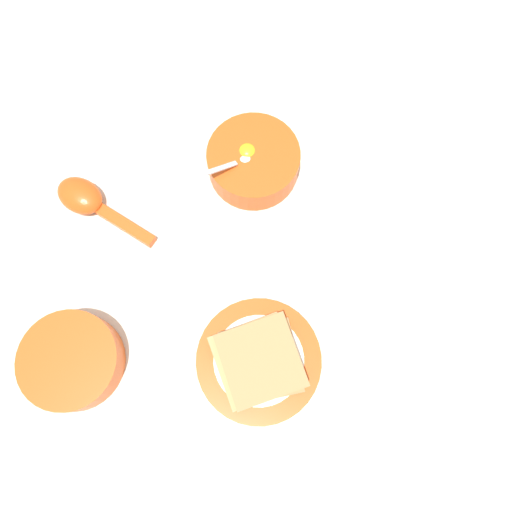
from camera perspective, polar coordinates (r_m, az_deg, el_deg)
name	(u,v)px	position (r m, az deg, el deg)	size (l,w,h in m)	color
ground_plane	(101,251)	(0.78, -17.34, 0.60)	(3.00, 3.00, 0.00)	silver
egg_bowl	(253,161)	(0.77, -0.30, 10.77)	(0.14, 0.14, 0.08)	#DB5119
toast_plate	(259,360)	(0.71, 0.32, -11.85)	(0.18, 0.18, 0.01)	#DB5119
toast_sandwich	(259,361)	(0.68, 0.34, -11.93)	(0.13, 0.13, 0.05)	tan
soup_spoon	(88,200)	(0.80, -18.70, 6.03)	(0.16, 0.13, 0.03)	#DB5119
congee_bowl	(72,361)	(0.74, -20.34, -11.16)	(0.13, 0.13, 0.05)	#DB5119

